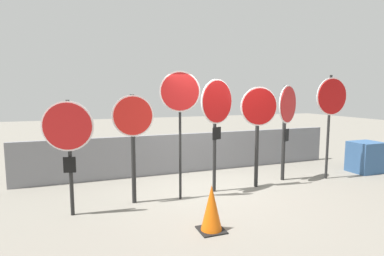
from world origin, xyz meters
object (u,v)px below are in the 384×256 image
Objects in this scene: stop_sign_1 at (133,128)px; stop_sign_3 at (217,111)px; stop_sign_6 at (331,103)px; storage_crate at (365,157)px; traffic_cone_0 at (212,208)px; stop_sign_5 at (287,114)px; stop_sign_4 at (258,117)px; stop_sign_0 at (68,134)px; stop_sign_2 at (180,101)px.

stop_sign_1 is 0.87× the size of stop_sign_3.
stop_sign_6 reaches higher than stop_sign_1.
stop_sign_3 is 4.71m from storage_crate.
storage_crate reaches higher than traffic_cone_0.
stop_sign_5 reaches higher than stop_sign_1.
stop_sign_6 is at bearing 0.38° from stop_sign_1.
stop_sign_4 is (1.02, -0.02, -0.16)m from stop_sign_3.
stop_sign_0 reaches higher than traffic_cone_0.
stop_sign_5 is at bearing 22.11° from stop_sign_4.
stop_sign_5 is at bearing 4.72° from stop_sign_1.
stop_sign_5 is at bearing 18.09° from stop_sign_0.
traffic_cone_0 is at bearing -59.31° from stop_sign_1.
stop_sign_4 is (2.79, 0.06, 0.12)m from stop_sign_1.
stop_sign_3 reaches higher than stop_sign_5.
stop_sign_4 is at bearing 41.45° from traffic_cone_0.
stop_sign_3 is 2.93× the size of storage_crate.
traffic_cone_0 is at bearing -139.87° from stop_sign_3.
stop_sign_6 is 2.10m from storage_crate.
stop_sign_6 is at bearing -43.33° from stop_sign_5.
stop_sign_4 is 2.75× the size of storage_crate.
stop_sign_4 is 2.77m from traffic_cone_0.
stop_sign_2 reaches higher than storage_crate.
stop_sign_0 reaches higher than storage_crate.
stop_sign_3 is (0.87, 0.18, -0.24)m from stop_sign_2.
stop_sign_5 reaches higher than storage_crate.
stop_sign_4 is 3.10× the size of traffic_cone_0.
stop_sign_3 is at bearing 157.43° from stop_sign_5.
stop_sign_2 is (2.04, 0.13, 0.55)m from stop_sign_0.
stop_sign_3 is at bearing -178.51° from storage_crate.
stop_sign_3 is 1.03m from stop_sign_4.
stop_sign_1 is 2.80m from stop_sign_4.
stop_sign_3 reaches higher than stop_sign_0.
storage_crate is (3.49, 0.14, -1.19)m from stop_sign_4.
stop_sign_0 is at bearing -159.73° from stop_sign_2.
traffic_cone_0 is (0.93, -1.58, -1.12)m from stop_sign_1.
stop_sign_4 reaches higher than stop_sign_1.
stop_sign_0 is at bearing -177.33° from stop_sign_6.
stop_sign_5 reaches higher than stop_sign_0.
stop_sign_5 is (1.96, 0.22, -0.13)m from stop_sign_3.
stop_sign_3 is at bearing -173.13° from stop_sign_4.
stop_sign_3 is at bearing 63.12° from traffic_cone_0.
stop_sign_2 is at bearing 159.08° from stop_sign_5.
stop_sign_1 is 4.83m from stop_sign_6.
traffic_cone_0 is (0.03, -1.48, -1.63)m from stop_sign_2.
traffic_cone_0 is 5.64m from storage_crate.
stop_sign_6 is (3.04, -0.06, 0.14)m from stop_sign_3.
storage_crate is (2.55, -0.10, -1.22)m from stop_sign_5.
stop_sign_0 is 0.83× the size of stop_sign_3.
stop_sign_5 is at bearing 165.85° from stop_sign_6.
stop_sign_1 is 1.80m from stop_sign_3.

